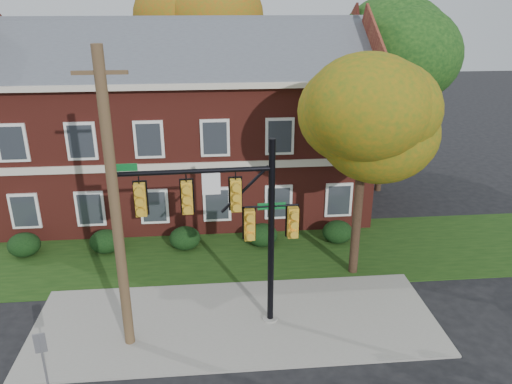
{
  "coord_description": "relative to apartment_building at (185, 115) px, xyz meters",
  "views": [
    {
      "loc": [
        -0.65,
        -13.6,
        10.7
      ],
      "look_at": [
        0.87,
        3.0,
        4.11
      ],
      "focal_mm": 35.0,
      "sensor_mm": 36.0,
      "label": 1
    }
  ],
  "objects": [
    {
      "name": "apartment_building",
      "position": [
        0.0,
        0.0,
        0.0
      ],
      "size": [
        18.8,
        8.8,
        9.74
      ],
      "color": "maroon",
      "rests_on": "ground"
    },
    {
      "name": "tree_near_right",
      "position": [
        7.22,
        -8.09,
        1.68
      ],
      "size": [
        4.5,
        4.25,
        8.58
      ],
      "color": "black",
      "rests_on": "ground"
    },
    {
      "name": "ground",
      "position": [
        2.0,
        -11.95,
        -4.99
      ],
      "size": [
        120.0,
        120.0,
        0.0
      ],
      "primitive_type": "plane",
      "color": "black",
      "rests_on": "ground"
    },
    {
      "name": "tree_right_rear",
      "position": [
        11.31,
        0.86,
        3.13
      ],
      "size": [
        6.3,
        5.95,
        10.62
      ],
      "color": "black",
      "rests_on": "ground"
    },
    {
      "name": "utility_pole",
      "position": [
        -1.55,
        -11.77,
        -0.15
      ],
      "size": [
        1.48,
        0.32,
        9.54
      ],
      "rotation": [
        0.0,
        0.0,
        0.0
      ],
      "color": "brown",
      "rests_on": "ground"
    },
    {
      "name": "hedge_far_right",
      "position": [
        7.0,
        -5.25,
        -4.46
      ],
      "size": [
        1.4,
        1.26,
        1.05
      ],
      "primitive_type": "ellipsoid",
      "color": "black",
      "rests_on": "ground"
    },
    {
      "name": "sidewalk",
      "position": [
        2.0,
        -10.95,
        -4.95
      ],
      "size": [
        14.0,
        5.0,
        0.08
      ],
      "primitive_type": "cube",
      "color": "gray",
      "rests_on": "ground"
    },
    {
      "name": "grass_strip",
      "position": [
        2.0,
        -5.95,
        -4.97
      ],
      "size": [
        30.0,
        6.0,
        0.04
      ],
      "primitive_type": "cube",
      "color": "#193811",
      "rests_on": "ground"
    },
    {
      "name": "traffic_signal",
      "position": [
        1.99,
        -11.03,
        -0.86
      ],
      "size": [
        5.96,
        0.55,
        6.65
      ],
      "rotation": [
        0.0,
        0.0,
        0.03
      ],
      "color": "gray",
      "rests_on": "ground"
    },
    {
      "name": "hedge_right",
      "position": [
        3.5,
        -5.25,
        -4.46
      ],
      "size": [
        1.4,
        1.26,
        1.05
      ],
      "primitive_type": "ellipsoid",
      "color": "black",
      "rests_on": "ground"
    },
    {
      "name": "hedge_left",
      "position": [
        -3.5,
        -5.25,
        -4.46
      ],
      "size": [
        1.4,
        1.26,
        1.05
      ],
      "primitive_type": "ellipsoid",
      "color": "black",
      "rests_on": "ground"
    },
    {
      "name": "hedge_center",
      "position": [
        0.0,
        -5.25,
        -4.46
      ],
      "size": [
        1.4,
        1.26,
        1.05
      ],
      "primitive_type": "ellipsoid",
      "color": "black",
      "rests_on": "ground"
    },
    {
      "name": "sign_post",
      "position": [
        -3.5,
        -13.95,
        -3.5
      ],
      "size": [
        0.32,
        0.11,
        2.19
      ],
      "rotation": [
        0.0,
        0.0,
        0.21
      ],
      "color": "slate",
      "rests_on": "ground"
    },
    {
      "name": "hedge_far_left",
      "position": [
        -7.0,
        -5.25,
        -4.46
      ],
      "size": [
        1.4,
        1.26,
        1.05
      ],
      "primitive_type": "ellipsoid",
      "color": "black",
      "rests_on": "ground"
    },
    {
      "name": "tree_far_rear",
      "position": [
        1.34,
        7.84,
        3.86
      ],
      "size": [
        6.84,
        6.46,
        11.52
      ],
      "color": "black",
      "rests_on": "ground"
    }
  ]
}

